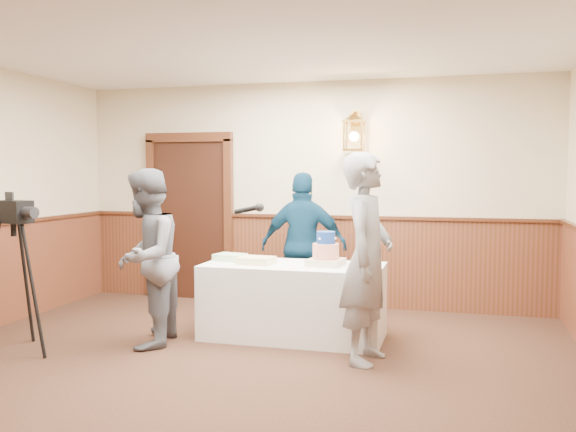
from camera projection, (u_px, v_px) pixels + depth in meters
The scene contains 10 objects.
ground at pixel (197, 404), 4.40m from camera, with size 7.00×7.00×0.00m, color #311C13.
room_shell at pixel (212, 192), 4.75m from camera, with size 6.02×7.02×2.81m.
display_table at pixel (293, 301), 6.15m from camera, with size 1.80×0.80×0.75m, color white.
tiered_cake at pixel (326, 252), 6.03m from camera, with size 0.37×0.37×0.34m.
sheet_cake_yellow at pixel (256, 260), 6.14m from camera, with size 0.35×0.26×0.07m, color #EFE38F.
sheet_cake_green at pixel (230, 257), 6.38m from camera, with size 0.30×0.24×0.07m, color #95D397.
interviewer at pixel (146, 258), 5.83m from camera, with size 1.56×0.93×1.71m.
baker at pixel (367, 258), 5.33m from camera, with size 0.67×0.44×1.85m, color gray.
assistant_p at pixel (304, 246), 6.91m from camera, with size 0.98×0.41×1.68m, color #0D304B.
tv_camera_rig at pixel (15, 285), 5.61m from camera, with size 0.56×0.52×1.42m.
Camera 1 is at (1.76, -3.97, 1.67)m, focal length 38.00 mm.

